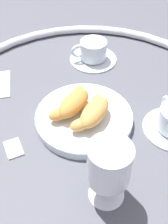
{
  "coord_description": "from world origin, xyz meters",
  "views": [
    {
      "loc": [
        -0.5,
        -0.05,
        0.51
      ],
      "look_at": [
        -0.03,
        0.01,
        0.03
      ],
      "focal_mm": 47.48,
      "sensor_mm": 36.0,
      "label": 1
    }
  ],
  "objects_px": {
    "croissant_large": "(93,112)",
    "coffee_cup_far": "(93,52)",
    "croissant_small": "(73,103)",
    "pastry_plate": "(84,117)",
    "juice_glass_left": "(109,166)",
    "sugar_packet": "(13,148)"
  },
  "relations": [
    {
      "from": "croissant_large",
      "to": "coffee_cup_far",
      "type": "xyz_separation_m",
      "value": [
        0.26,
        0.03,
        -0.02
      ]
    },
    {
      "from": "croissant_small",
      "to": "coffee_cup_far",
      "type": "distance_m",
      "value": 0.24
    },
    {
      "from": "pastry_plate",
      "to": "juice_glass_left",
      "type": "relative_size",
      "value": 1.62
    },
    {
      "from": "pastry_plate",
      "to": "juice_glass_left",
      "type": "bearing_deg",
      "value": -160.61
    },
    {
      "from": "croissant_large",
      "to": "coffee_cup_far",
      "type": "relative_size",
      "value": 0.93
    },
    {
      "from": "pastry_plate",
      "to": "croissant_small",
      "type": "xyz_separation_m",
      "value": [
        0.01,
        0.03,
        0.03
      ]
    },
    {
      "from": "croissant_large",
      "to": "croissant_small",
      "type": "xyz_separation_m",
      "value": [
        0.02,
        0.05,
        0.0
      ]
    },
    {
      "from": "sugar_packet",
      "to": "croissant_small",
      "type": "bearing_deg",
      "value": -76.12
    },
    {
      "from": "pastry_plate",
      "to": "croissant_small",
      "type": "relative_size",
      "value": 1.84
    },
    {
      "from": "croissant_small",
      "to": "coffee_cup_far",
      "type": "height_order",
      "value": "croissant_small"
    },
    {
      "from": "croissant_small",
      "to": "sugar_packet",
      "type": "relative_size",
      "value": 2.47
    },
    {
      "from": "coffee_cup_far",
      "to": "sugar_packet",
      "type": "distance_m",
      "value": 0.37
    },
    {
      "from": "coffee_cup_far",
      "to": "croissant_small",
      "type": "bearing_deg",
      "value": 174.29
    },
    {
      "from": "croissant_small",
      "to": "coffee_cup_far",
      "type": "xyz_separation_m",
      "value": [
        0.23,
        -0.02,
        -0.02
      ]
    },
    {
      "from": "coffee_cup_far",
      "to": "juice_glass_left",
      "type": "xyz_separation_m",
      "value": [
        -0.43,
        -0.07,
        0.07
      ]
    },
    {
      "from": "pastry_plate",
      "to": "croissant_large",
      "type": "bearing_deg",
      "value": -114.96
    },
    {
      "from": "croissant_large",
      "to": "coffee_cup_far",
      "type": "height_order",
      "value": "croissant_large"
    },
    {
      "from": "croissant_small",
      "to": "croissant_large",
      "type": "bearing_deg",
      "value": -114.89
    },
    {
      "from": "croissant_small",
      "to": "juice_glass_left",
      "type": "bearing_deg",
      "value": -154.81
    },
    {
      "from": "pastry_plate",
      "to": "sugar_packet",
      "type": "xyz_separation_m",
      "value": [
        -0.1,
        0.14,
        -0.01
      ]
    },
    {
      "from": "sugar_packet",
      "to": "juice_glass_left",
      "type": "bearing_deg",
      "value": -143.48
    },
    {
      "from": "juice_glass_left",
      "to": "sugar_packet",
      "type": "relative_size",
      "value": 2.8
    }
  ]
}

